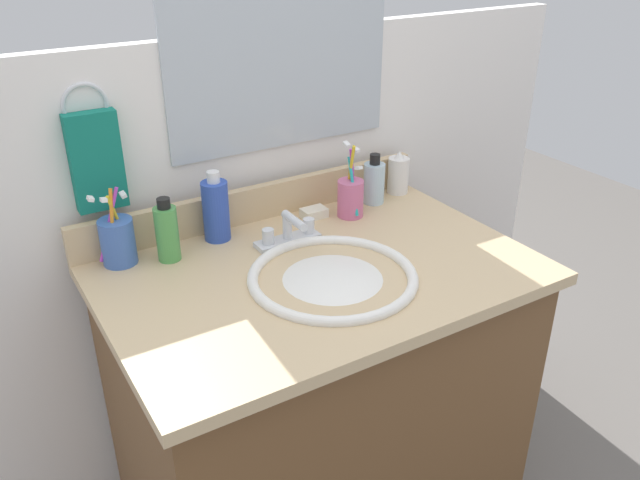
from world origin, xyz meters
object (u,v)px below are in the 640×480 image
faucet (290,233)px  bottle_toner_green (167,232)px  bottle_lotion_white (398,174)px  cup_pink (351,197)px  bottle_gel_clear (374,182)px  cup_blue_plastic (118,241)px  soap_bar (314,213)px  hand_towel (96,162)px  bottle_shampoo_blue (216,210)px

faucet → bottle_toner_green: 0.28m
bottle_lotion_white → cup_pink: bearing=-163.1°
bottle_gel_clear → faucet: bearing=-163.0°
cup_blue_plastic → soap_bar: 0.50m
hand_towel → cup_blue_plastic: 0.18m
cup_blue_plastic → faucet: bearing=-17.2°
faucet → bottle_shampoo_blue: bottle_shampoo_blue is taller
hand_towel → faucet: hand_towel is taller
hand_towel → bottle_shampoo_blue: 0.29m
bottle_toner_green → cup_blue_plastic: cup_blue_plastic is taller
cup_pink → cup_blue_plastic: size_ratio=1.08×
cup_pink → soap_bar: 0.10m
bottle_lotion_white → bottle_toner_green: 0.68m
bottle_toner_green → soap_bar: bearing=3.2°
bottle_toner_green → cup_blue_plastic: bearing=157.9°
bottle_gel_clear → cup_blue_plastic: (-0.68, 0.02, -0.00)m
soap_bar → bottle_lotion_white: bearing=4.1°
bottle_shampoo_blue → soap_bar: (0.26, -0.02, -0.06)m
bottle_shampoo_blue → cup_pink: (0.35, -0.06, -0.02)m
bottle_lotion_white → bottle_toner_green: size_ratio=0.81×
faucet → cup_pink: bearing=15.0°
cup_blue_plastic → bottle_shampoo_blue: bearing=-0.6°
bottle_lotion_white → hand_towel: bearing=175.1°
cup_blue_plastic → soap_bar: size_ratio=2.83×
hand_towel → bottle_gel_clear: size_ratio=1.61×
bottle_gel_clear → bottle_toner_green: (-0.58, -0.02, 0.01)m
bottle_gel_clear → bottle_lotion_white: 0.10m
hand_towel → bottle_toner_green: 0.21m
cup_pink → soap_bar: (-0.09, 0.04, -0.04)m
faucet → bottle_lotion_white: bearing=15.9°
bottle_gel_clear → bottle_shampoo_blue: (-0.45, 0.02, 0.02)m
bottle_toner_green → cup_pink: size_ratio=0.76×
hand_towel → bottle_gel_clear: hand_towel is taller
cup_blue_plastic → soap_bar: (0.50, -0.02, -0.04)m
bottle_gel_clear → bottle_toner_green: bottle_toner_green is taller
cup_blue_plastic → soap_bar: bearing=-2.2°
bottle_lotion_white → cup_pink: 0.21m
faucet → bottle_lotion_white: 0.43m
bottle_gel_clear → cup_pink: cup_pink is taller
hand_towel → bottle_shampoo_blue: size_ratio=1.28×
faucet → bottle_toner_green: (-0.27, 0.07, 0.04)m
bottle_lotion_white → cup_pink: cup_pink is taller
bottle_toner_green → cup_pink: (0.48, -0.02, -0.01)m
hand_towel → cup_pink: (0.59, -0.13, -0.17)m
hand_towel → cup_blue_plastic: bearing=-87.3°
hand_towel → bottle_lotion_white: hand_towel is taller
bottle_gel_clear → soap_bar: (-0.19, 0.00, -0.05)m
hand_towel → cup_pink: 0.62m
bottle_toner_green → cup_blue_plastic: size_ratio=0.83×
hand_towel → bottle_gel_clear: 0.71m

